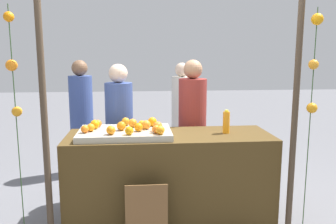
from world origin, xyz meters
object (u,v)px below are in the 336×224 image
at_px(stall_counter, 169,177).
at_px(orange_0, 133,123).
at_px(juice_bottle, 226,122).
at_px(orange_1, 95,124).
at_px(vendor_right, 192,134).
at_px(vendor_left, 120,137).
at_px(chalkboard_sign, 147,216).

xyz_separation_m(stall_counter, orange_0, (-0.36, 0.09, 0.55)).
bearing_deg(juice_bottle, orange_1, 178.18).
bearing_deg(orange_0, vendor_right, 35.43).
relative_size(orange_1, vendor_right, 0.06).
bearing_deg(stall_counter, orange_0, 165.56).
height_order(orange_1, vendor_left, vendor_left).
xyz_separation_m(orange_1, juice_bottle, (1.30, -0.04, 0.01)).
bearing_deg(vendor_left, orange_0, -72.29).
distance_m(chalkboard_sign, vendor_left, 1.21).
xyz_separation_m(stall_counter, vendor_left, (-0.52, 0.58, 0.28)).
distance_m(orange_1, juice_bottle, 1.30).
distance_m(stall_counter, vendor_left, 0.83).
distance_m(orange_0, orange_1, 0.37).
bearing_deg(chalkboard_sign, vendor_right, 62.38).
xyz_separation_m(chalkboard_sign, vendor_left, (-0.27, 1.09, 0.45)).
bearing_deg(vendor_right, chalkboard_sign, -117.62).
bearing_deg(chalkboard_sign, juice_bottle, 32.33).
relative_size(stall_counter, vendor_left, 1.30).
bearing_deg(stall_counter, juice_bottle, 0.97).
bearing_deg(chalkboard_sign, vendor_left, 103.92).
height_order(orange_1, vendor_right, vendor_right).
bearing_deg(orange_1, vendor_left, 68.30).
bearing_deg(juice_bottle, orange_0, 174.90).
distance_m(orange_1, vendor_left, 0.63).
bearing_deg(juice_bottle, vendor_left, 152.29).
xyz_separation_m(orange_0, chalkboard_sign, (0.11, -0.60, -0.71)).
height_order(juice_bottle, chalkboard_sign, juice_bottle).
relative_size(orange_0, chalkboard_sign, 0.15).
xyz_separation_m(stall_counter, chalkboard_sign, (-0.25, -0.51, -0.16)).
bearing_deg(juice_bottle, chalkboard_sign, -147.67).
bearing_deg(juice_bottle, vendor_right, 113.71).
bearing_deg(vendor_left, vendor_right, -0.20).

